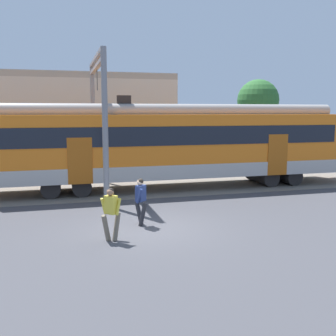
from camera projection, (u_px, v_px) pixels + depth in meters
ground_plane at (149, 228)px, 13.46m from camera, size 160.00×160.00×0.00m
pedestrian_yellow at (111, 210)px, 11.96m from camera, size 0.68×0.44×1.67m
pedestrian_navy at (141, 198)px, 13.63m from camera, size 0.44×0.68×1.67m
catenary_gantry at (98, 104)px, 18.91m from camera, size 0.24×6.64×6.53m
background_building at (11, 123)px, 25.64m from camera, size 21.22×5.00×9.20m
street_tree_right at (258, 101)px, 33.35m from camera, size 3.52×3.52×6.65m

